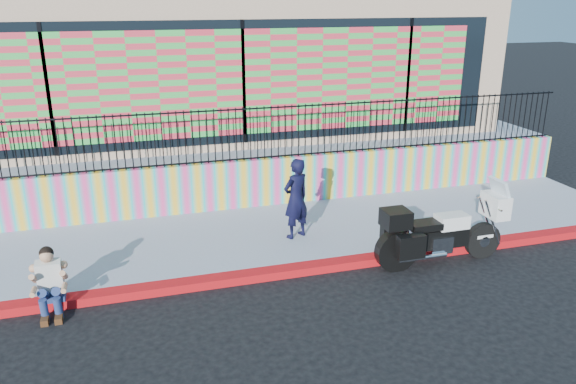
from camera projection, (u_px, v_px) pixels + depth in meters
name	position (u px, v px, depth m)	size (l,w,h in m)	color
ground	(296.00, 274.00, 10.12)	(90.00, 90.00, 0.00)	black
red_curb	(296.00, 270.00, 10.09)	(16.00, 0.30, 0.15)	red
sidewalk	(272.00, 235.00, 11.59)	(16.00, 3.00, 0.15)	gray
mural_wall	(254.00, 183.00, 12.83)	(16.00, 0.20, 1.10)	#F8418F
metal_fence	(253.00, 134.00, 12.45)	(15.80, 0.04, 1.20)	black
elevated_platform	(217.00, 136.00, 17.48)	(16.00, 10.00, 1.25)	gray
storefront_building	(214.00, 50.00, 16.42)	(14.00, 8.06, 4.00)	tan
police_motorcycle	(439.00, 231.00, 10.29)	(2.51, 0.83, 1.56)	black
police_officer	(296.00, 199.00, 11.05)	(0.59, 0.39, 1.63)	black
seated_man	(50.00, 288.00, 8.70)	(0.54, 0.71, 1.06)	navy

